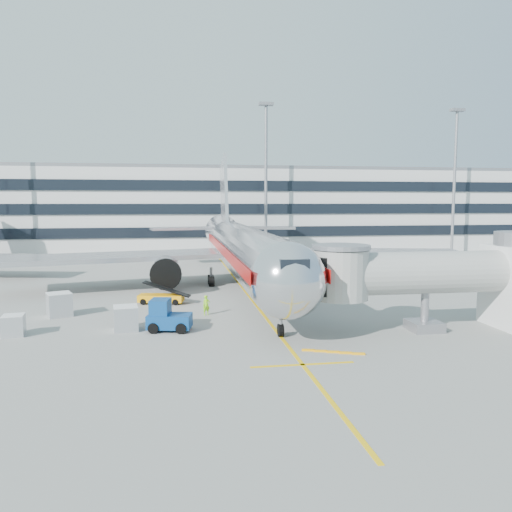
{
  "coord_description": "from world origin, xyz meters",
  "views": [
    {
      "loc": [
        -6.94,
        -40.58,
        9.14
      ],
      "look_at": [
        0.62,
        6.48,
        4.0
      ],
      "focal_mm": 35.0,
      "sensor_mm": 36.0,
      "label": 1
    }
  ],
  "objects": [
    {
      "name": "lead_in_line",
      "position": [
        0.0,
        10.0,
        0.01
      ],
      "size": [
        0.25,
        70.0,
        0.01
      ],
      "primitive_type": "cube",
      "color": "yellow",
      "rests_on": "ground"
    },
    {
      "name": "terminal",
      "position": [
        0.0,
        57.95,
        7.8
      ],
      "size": [
        150.0,
        24.25,
        15.6
      ],
      "color": "silver",
      "rests_on": "ground"
    },
    {
      "name": "cargo_container_right",
      "position": [
        -16.33,
        0.95,
        0.95
      ],
      "size": [
        2.31,
        2.31,
        1.9
      ],
      "color": "#B5B7BC",
      "rests_on": "ground"
    },
    {
      "name": "jet_bridge",
      "position": [
        12.18,
        -8.0,
        3.87
      ],
      "size": [
        17.8,
        4.5,
        7.0
      ],
      "color": "silver",
      "rests_on": "ground"
    },
    {
      "name": "ramp_worker",
      "position": [
        -4.61,
        -0.58,
        0.81
      ],
      "size": [
        0.67,
        0.53,
        1.62
      ],
      "primitive_type": "imported",
      "rotation": [
        0.0,
        0.0,
        0.27
      ],
      "color": "#88E317",
      "rests_on": "ground"
    },
    {
      "name": "ground",
      "position": [
        0.0,
        0.0,
        0.0
      ],
      "size": [
        180.0,
        180.0,
        0.0
      ],
      "primitive_type": "plane",
      "color": "gray",
      "rests_on": "ground"
    },
    {
      "name": "light_mast_east",
      "position": [
        42.0,
        42.0,
        14.88
      ],
      "size": [
        2.4,
        1.2,
        25.45
      ],
      "color": "gray",
      "rests_on": "ground"
    },
    {
      "name": "belt_loader",
      "position": [
        -8.38,
        4.73,
        0.57
      ],
      "size": [
        4.34,
        2.33,
        2.03
      ],
      "color": "#FFA50A",
      "rests_on": "ground"
    },
    {
      "name": "baggage_tug",
      "position": [
        -7.7,
        -5.13,
        0.99
      ],
      "size": [
        3.33,
        2.46,
        2.28
      ],
      "color": "navy",
      "rests_on": "ground"
    },
    {
      "name": "main_jet",
      "position": [
        0.0,
        11.72,
        4.23
      ],
      "size": [
        50.95,
        48.7,
        16.06
      ],
      "color": "silver",
      "rests_on": "ground"
    },
    {
      "name": "stop_bar",
      "position": [
        0.0,
        -14.0,
        0.01
      ],
      "size": [
        6.0,
        0.25,
        0.01
      ],
      "primitive_type": "cube",
      "color": "yellow",
      "rests_on": "ground"
    },
    {
      "name": "cargo_container_front",
      "position": [
        -10.6,
        -4.56,
        0.89
      ],
      "size": [
        1.88,
        1.88,
        1.78
      ],
      "color": "#B5B7BC",
      "rests_on": "ground"
    },
    {
      "name": "cargo_container_left",
      "position": [
        -18.07,
        -4.89,
        0.74
      ],
      "size": [
        1.55,
        1.55,
        1.47
      ],
      "color": "#B5B7BC",
      "rests_on": "ground"
    },
    {
      "name": "light_mast_centre",
      "position": [
        8.0,
        42.0,
        14.88
      ],
      "size": [
        2.4,
        1.2,
        25.45
      ],
      "color": "gray",
      "rests_on": "ground"
    }
  ]
}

